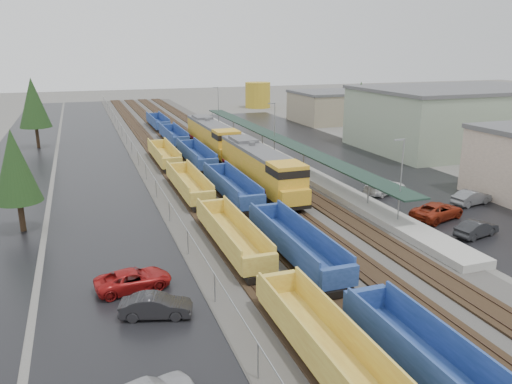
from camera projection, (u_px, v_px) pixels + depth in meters
ballast_strip at (194, 150)px, 77.84m from camera, size 20.00×160.00×0.08m
trackbed at (194, 149)px, 77.81m from camera, size 14.60×160.00×0.22m
west_parking_lot at (94, 157)px, 73.04m from camera, size 10.00×160.00×0.02m
west_road at (19, 162)px, 69.83m from camera, size 9.00×160.00×0.02m
east_commuter_lot at (333, 154)px, 74.90m from camera, size 16.00×100.00×0.02m
station_platform at (274, 154)px, 71.66m from camera, size 3.00×80.00×8.00m
chainlink_fence at (133, 145)px, 72.94m from camera, size 0.08×160.04×2.02m
industrial_buildings at (457, 124)px, 75.97m from camera, size 32.52×75.30×9.50m
distant_hills at (217, 82)px, 228.55m from camera, size 301.00×140.00×25.20m
tree_west_near at (15, 166)px, 42.02m from camera, size 3.96×3.96×9.00m
tree_west_far at (33, 103)px, 77.52m from camera, size 4.84×4.84×11.00m
tree_east at (360, 103)px, 83.22m from camera, size 4.40×4.40×10.00m
locomotive_lead at (260, 168)px, 55.39m from camera, size 3.25×21.39×4.84m
locomotive_trail at (212, 137)px, 74.39m from camera, size 3.25×21.39×4.84m
well_string_yellow at (232, 236)px, 39.36m from camera, size 2.56×78.22×2.27m
well_string_blue at (231, 188)px, 52.70m from camera, size 2.65×114.37×2.35m
storage_tank at (258, 95)px, 131.11m from camera, size 6.55×6.55×6.55m
parked_car_west_b at (156, 306)px, 29.58m from camera, size 2.61×4.50×1.40m
parked_car_west_c at (133, 280)px, 32.95m from camera, size 2.95×5.25×1.38m
parked_car_east_a at (477, 229)px, 42.18m from camera, size 2.41×4.50×1.41m
parked_car_east_b at (437, 211)px, 46.45m from camera, size 4.19×6.21×1.58m
parked_car_east_c at (385, 187)px, 54.50m from camera, size 3.72×5.87×1.58m
parked_car_east_e at (472, 198)px, 50.70m from camera, size 2.37×4.74×1.49m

